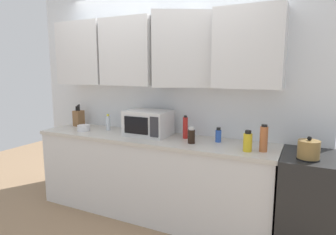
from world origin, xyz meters
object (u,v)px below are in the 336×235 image
(bottle_clear_tall, at_px, (108,123))
(bottle_red_sauce, at_px, (185,128))
(bowl_ceramic_small, at_px, (84,128))
(bottle_soy_dark, at_px, (191,136))
(kettle, at_px, (309,149))
(bottle_blue_cleaner, at_px, (218,135))
(bottle_spice_jar, at_px, (264,139))
(knife_block, at_px, (79,118))
(stove_range, at_px, (326,208))
(microwave, at_px, (148,123))
(bottle_yellow_mustard, at_px, (248,142))

(bottle_clear_tall, height_order, bottle_red_sauce, bottle_red_sauce)
(bottle_clear_tall, height_order, bowl_ceramic_small, bottle_clear_tall)
(bottle_soy_dark, relative_size, bowl_ceramic_small, 1.14)
(kettle, height_order, bottle_blue_cleaner, kettle)
(bottle_spice_jar, bearing_deg, bottle_red_sauce, 168.58)
(knife_block, bearing_deg, bottle_soy_dark, -7.64)
(kettle, bearing_deg, bottle_clear_tall, 173.62)
(stove_range, bearing_deg, bowl_ceramic_small, -178.65)
(microwave, distance_m, bottle_red_sauce, 0.43)
(bottle_blue_cleaner, bearing_deg, bottle_red_sauce, 179.79)
(knife_block, bearing_deg, bottle_yellow_mustard, -6.98)
(stove_range, height_order, bottle_spice_jar, bottle_spice_jar)
(bottle_yellow_mustard, height_order, bottle_red_sauce, bottle_red_sauce)
(bottle_spice_jar, bearing_deg, knife_block, 174.67)
(bottle_red_sauce, xyz_separation_m, bowl_ceramic_small, (-1.25, -0.18, -0.08))
(bottle_blue_cleaner, relative_size, bowl_ceramic_small, 1.03)
(microwave, bearing_deg, bottle_red_sauce, 5.49)
(kettle, distance_m, bottle_yellow_mustard, 0.49)
(kettle, bearing_deg, microwave, 172.48)
(bottle_clear_tall, bearing_deg, bottle_spice_jar, -4.90)
(knife_block, relative_size, bottle_blue_cleaner, 1.91)
(knife_block, distance_m, bottle_blue_cleaner, 1.90)
(microwave, height_order, bottle_blue_cleaner, microwave)
(bottle_yellow_mustard, bearing_deg, bottle_soy_dark, 175.00)
(bottle_clear_tall, relative_size, bottle_soy_dark, 1.18)
(microwave, height_order, bottle_soy_dark, microwave)
(bottle_clear_tall, xyz_separation_m, bottle_yellow_mustard, (1.71, -0.21, -0.00))
(bottle_spice_jar, height_order, bottle_soy_dark, bottle_spice_jar)
(bottle_red_sauce, bearing_deg, bottle_yellow_mustard, -17.53)
(stove_range, xyz_separation_m, bowl_ceramic_small, (-2.61, -0.06, 0.48))
(bottle_spice_jar, bearing_deg, microwave, 174.30)
(bottle_soy_dark, bearing_deg, bottle_blue_cleaner, 36.88)
(microwave, height_order, bottle_clear_tall, microwave)
(kettle, bearing_deg, bottle_yellow_mustard, 175.92)
(bottle_soy_dark, bearing_deg, bottle_clear_tall, 171.98)
(bottle_blue_cleaner, relative_size, bottle_red_sauce, 0.61)
(bottle_spice_jar, xyz_separation_m, bottle_soy_dark, (-0.69, -0.00, -0.04))
(microwave, relative_size, bottle_blue_cleaner, 3.21)
(microwave, relative_size, knife_block, 1.68)
(microwave, bearing_deg, bottle_blue_cleaner, 2.89)
(bottle_spice_jar, xyz_separation_m, bottle_blue_cleaner, (-0.46, 0.17, -0.05))
(microwave, xyz_separation_m, bowl_ceramic_small, (-0.82, -0.14, -0.10))
(bottle_yellow_mustard, distance_m, bowl_ceramic_small, 1.95)
(knife_block, relative_size, bowl_ceramic_small, 1.97)
(bottle_soy_dark, height_order, bottle_blue_cleaner, bottle_soy_dark)
(knife_block, height_order, bottle_spice_jar, knife_block)
(bottle_soy_dark, height_order, bowl_ceramic_small, bottle_soy_dark)
(stove_range, xyz_separation_m, bottle_spice_jar, (-0.53, -0.05, 0.57))
(bottle_clear_tall, bearing_deg, bottle_yellow_mustard, -7.04)
(bottle_blue_cleaner, bearing_deg, microwave, -177.11)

